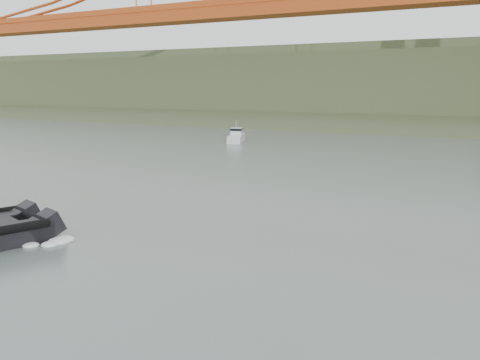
{
  "coord_description": "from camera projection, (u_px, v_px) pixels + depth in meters",
  "views": [
    {
      "loc": [
        15.54,
        -18.16,
        8.06
      ],
      "look_at": [
        -0.18,
        9.94,
        2.4
      ],
      "focal_mm": 40.0,
      "sensor_mm": 36.0,
      "label": 1
    }
  ],
  "objects": [
    {
      "name": "headlands",
      "position": [
        470.0,
        90.0,
        131.12
      ],
      "size": [
        500.0,
        105.36,
        27.12
      ],
      "color": "#39492A",
      "rests_on": "ground"
    },
    {
      "name": "ground",
      "position": [
        138.0,
        265.0,
        24.48
      ],
      "size": [
        400.0,
        400.0,
        0.0
      ],
      "primitive_type": "plane",
      "color": "slate",
      "rests_on": "ground"
    },
    {
      "name": "motorboat",
      "position": [
        236.0,
        137.0,
        78.14
      ],
      "size": [
        3.97,
        6.1,
        3.19
      ],
      "rotation": [
        0.0,
        0.0,
        0.38
      ],
      "color": "silver",
      "rests_on": "ground"
    }
  ]
}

